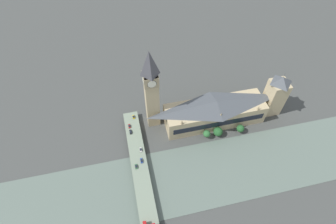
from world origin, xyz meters
name	(u,v)px	position (x,y,z in m)	size (l,w,h in m)	color
ground_plane	(210,136)	(0.00, 0.00, 0.00)	(600.00, 600.00, 0.00)	#424442
river_water	(223,170)	(-34.19, 0.00, 0.15)	(56.38, 360.00, 0.30)	slate
parliament_hall	(215,111)	(15.66, -8.00, 13.53)	(25.79, 89.83, 27.24)	tan
clock_tower	(151,89)	(27.34, 46.39, 42.82)	(12.15, 12.15, 81.33)	tan
victoria_tower	(275,95)	(15.72, -64.47, 21.78)	(15.10, 15.10, 47.55)	tan
road_bridge	(143,185)	(-34.19, 66.45, 4.27)	(144.76, 13.17, 5.27)	#5D6A59
car_northbound_lead	(136,166)	(-18.59, 69.06, 5.95)	(4.17, 1.92, 1.38)	#2D5638
car_northbound_mid	(134,117)	(31.70, 63.99, 6.00)	(4.04, 1.85, 1.46)	gold
car_northbound_tail	(142,161)	(-14.40, 64.09, 5.95)	(4.50, 1.75, 1.38)	navy
car_southbound_lead	(131,132)	(15.71, 68.87, 5.96)	(4.60, 1.91, 1.39)	black
car_southbound_mid	(141,150)	(-4.11, 63.10, 6.00)	(4.12, 1.82, 1.46)	silver
car_southbound_tail	(129,126)	(22.21, 69.15, 5.99)	(4.16, 1.83, 1.46)	maroon
tree_embankment_near	(240,128)	(-2.22, -26.89, 5.74)	(6.83, 6.83, 9.17)	brown
tree_embankment_mid	(218,132)	(-1.02, -6.27, 5.70)	(8.23, 8.23, 9.82)	brown
tree_embankment_far	(207,134)	(-1.06, 4.13, 6.03)	(6.36, 6.36, 9.24)	brown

